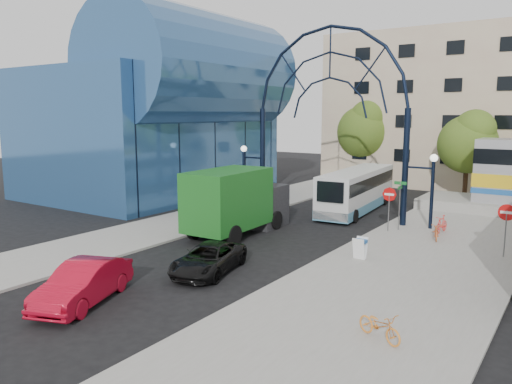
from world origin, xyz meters
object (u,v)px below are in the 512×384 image
Objects in this scene: city_bus at (357,190)px; red_sedan at (83,283)px; stop_sign at (389,198)px; black_suv at (208,259)px; gateway_arch at (330,83)px; street_name_sign at (400,195)px; tree_north_a at (469,141)px; bike_near_b at (442,224)px; bike_far_a at (380,326)px; sandwich_board at (360,246)px; green_truck at (238,201)px; tree_north_b at (365,129)px; do_not_enter_sign at (506,218)px; bike_near_a at (436,231)px.

city_bus reaches higher than red_sedan.
black_suv is at bearing -109.24° from stop_sign.
gateway_arch is 4.87× the size of street_name_sign.
tree_north_a is (1.32, 13.93, 2.61)m from stop_sign.
bike_near_b reaches higher than bike_far_a.
stop_sign is at bearing 42.16° from bike_far_a.
bike_far_a is at bearing -63.74° from sandwich_board.
green_truck is at bearing -107.56° from gateway_arch.
sandwich_board is at bearing -55.09° from gateway_arch.
tree_north_b is at bearing 103.68° from gateway_arch.
city_bus is 1.42× the size of green_truck.
tree_north_b is (-3.88, 15.93, -3.29)m from gateway_arch.
stop_sign is 0.31× the size of tree_north_b.
green_truck is (-6.96, -4.83, -0.15)m from stop_sign.
street_name_sign is at bearing 39.93° from bike_far_a.
tree_north_a is 20.69m from green_truck.
street_name_sign reaches higher than do_not_enter_sign.
sandwich_board is 26.15m from tree_north_b.
green_truck is 14.38m from bike_far_a.
tree_north_b reaches higher than bike_far_a.
bike_near_b is (1.29, -12.71, -4.00)m from tree_north_a.
street_name_sign reaches higher than red_sedan.
black_suv is 2.69× the size of bike_far_a.
bike_far_a is (-1.73, -11.45, -1.43)m from do_not_enter_sign.
black_suv is (-10.10, -9.17, -1.37)m from do_not_enter_sign.
green_truck is (-7.36, -5.43, -0.29)m from street_name_sign.
sandwich_board is 12.01m from red_sedan.
street_name_sign is 0.27× the size of city_bus.
tree_north_a reaches higher than bike_near_a.
sandwich_board is (0.40, -6.62, -1.39)m from street_name_sign.
do_not_enter_sign is 0.35× the size of tree_north_a.
sandwich_board is at bearing -98.21° from bike_near_b.
gateway_arch reaches higher than sandwich_board.
stop_sign is 3.20m from bike_near_b.
green_truck is 4.55× the size of bike_far_a.
gateway_arch is 15.41m from black_suv.
city_bus is 6.48× the size of bike_near_b.
stop_sign reaches higher than red_sedan.
red_sedan is 2.77× the size of bike_far_a.
red_sedan is 10.27m from bike_far_a.
tree_north_b is 14.15m from city_bus.
do_not_enter_sign is 0.55× the size of red_sedan.
bike_near_a is (2.75, -0.39, -1.43)m from stop_sign.
sandwich_board is (0.80, -6.02, -1.25)m from stop_sign.
city_bus is 6.22× the size of bike_near_a.
stop_sign is at bearing -149.16° from bike_near_b.
city_bus is at bearing 124.63° from bike_near_a.
sandwich_board is (5.60, -8.02, -7.81)m from gateway_arch.
gateway_arch is 9.82m from green_truck.
tree_north_b reaches higher than tree_north_a.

